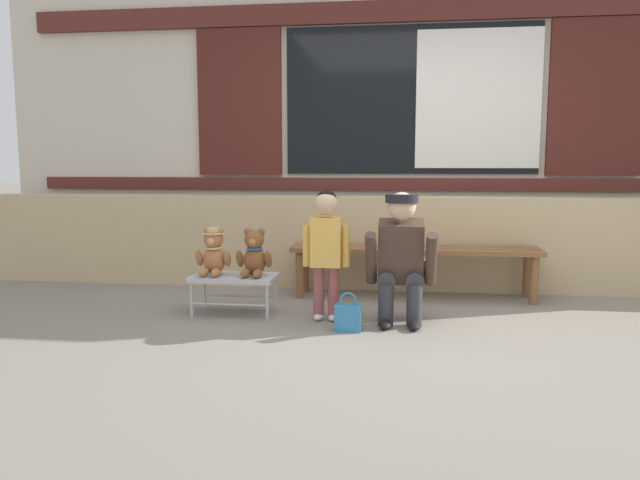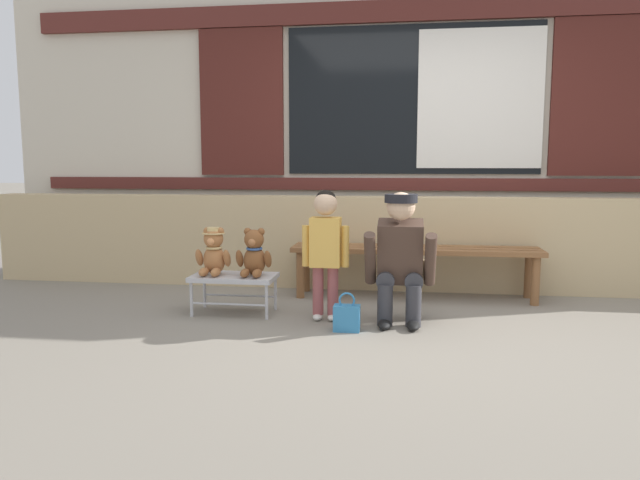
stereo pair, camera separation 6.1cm
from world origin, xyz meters
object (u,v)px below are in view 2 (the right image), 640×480
at_px(small_display_bench, 234,279).
at_px(adult_crouching, 401,258).
at_px(child_standing, 326,240).
at_px(teddy_bear_with_hat, 213,252).
at_px(handbag_on_ground, 347,317).
at_px(wooden_bench_long, 415,255).
at_px(teddy_bear_plain, 254,254).

distance_m(small_display_bench, adult_crouching, 1.29).
height_order(child_standing, adult_crouching, child_standing).
height_order(teddy_bear_with_hat, handbag_on_ground, teddy_bear_with_hat).
distance_m(wooden_bench_long, adult_crouching, 0.87).
height_order(adult_crouching, handbag_on_ground, adult_crouching).
height_order(teddy_bear_with_hat, child_standing, child_standing).
xyz_separation_m(small_display_bench, child_standing, (0.72, -0.10, 0.33)).
bearing_deg(handbag_on_ground, teddy_bear_plain, 153.59).
xyz_separation_m(wooden_bench_long, small_display_bench, (-1.38, -0.74, -0.11)).
xyz_separation_m(teddy_bear_plain, handbag_on_ground, (0.75, -0.37, -0.37)).
xyz_separation_m(teddy_bear_with_hat, child_standing, (0.88, -0.10, 0.12)).
relative_size(wooden_bench_long, teddy_bear_with_hat, 5.78).
bearing_deg(teddy_bear_plain, child_standing, -9.77).
xyz_separation_m(small_display_bench, teddy_bear_plain, (0.16, 0.00, 0.20)).
bearing_deg(small_display_bench, child_standing, -7.53).
height_order(small_display_bench, handbag_on_ground, small_display_bench).
distance_m(teddy_bear_plain, adult_crouching, 1.12).
bearing_deg(child_standing, teddy_bear_with_hat, 173.69).
xyz_separation_m(child_standing, handbag_on_ground, (0.19, -0.27, -0.50)).
bearing_deg(adult_crouching, handbag_on_ground, -144.65).
bearing_deg(teddy_bear_with_hat, handbag_on_ground, -19.21).
height_order(child_standing, handbag_on_ground, child_standing).
distance_m(wooden_bench_long, child_standing, 1.09).
bearing_deg(child_standing, teddy_bear_plain, 170.23).
height_order(teddy_bear_with_hat, adult_crouching, adult_crouching).
distance_m(small_display_bench, child_standing, 0.80).
bearing_deg(child_standing, small_display_bench, 172.47).
bearing_deg(teddy_bear_plain, wooden_bench_long, 31.33).
distance_m(wooden_bench_long, teddy_bear_with_hat, 1.71).
distance_m(wooden_bench_long, small_display_bench, 1.57).
relative_size(teddy_bear_plain, adult_crouching, 0.38).
bearing_deg(child_standing, adult_crouching, -1.64).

